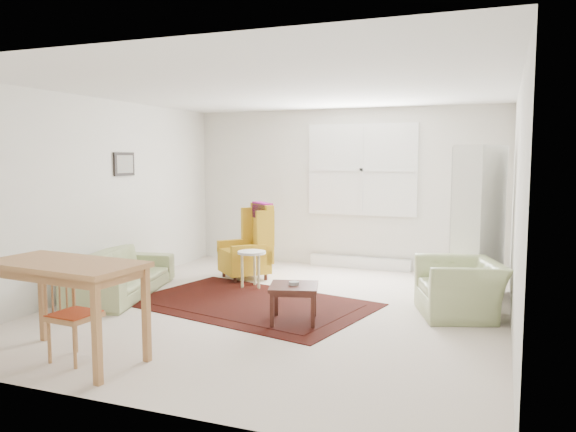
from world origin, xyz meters
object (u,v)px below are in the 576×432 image
(wingback_chair, at_px, (244,241))
(cabinet, at_px, (479,221))
(sofa, at_px, (122,265))
(stool, at_px, (252,269))
(armchair, at_px, (460,283))
(desk, at_px, (67,311))
(coffee_table, at_px, (294,304))
(desk_chair, at_px, (74,314))

(wingback_chair, bearing_deg, cabinet, 46.86)
(sofa, relative_size, wingback_chair, 1.72)
(sofa, bearing_deg, wingback_chair, -49.66)
(stool, bearing_deg, cabinet, 14.14)
(armchair, bearing_deg, stool, -117.04)
(armchair, relative_size, stool, 1.89)
(desk, bearing_deg, armchair, 41.06)
(armchair, xyz_separation_m, cabinet, (0.14, 1.09, 0.58))
(coffee_table, relative_size, desk, 0.37)
(armchair, height_order, coffee_table, armchair)
(armchair, xyz_separation_m, coffee_table, (-1.61, -0.91, -0.17))
(desk, bearing_deg, desk_chair, 21.00)
(desk_chair, bearing_deg, sofa, 32.08)
(stool, distance_m, desk_chair, 3.02)
(sofa, xyz_separation_m, coffee_table, (2.45, -0.34, -0.18))
(coffee_table, bearing_deg, armchair, 29.39)
(sofa, distance_m, armchair, 4.10)
(desk, bearing_deg, sofa, 116.17)
(sofa, relative_size, coffee_table, 3.79)
(coffee_table, distance_m, stool, 1.68)
(cabinet, bearing_deg, desk_chair, -107.97)
(coffee_table, bearing_deg, cabinet, 48.86)
(armchair, relative_size, cabinet, 0.50)
(sofa, height_order, wingback_chair, wingback_chair)
(coffee_table, bearing_deg, desk_chair, -128.53)
(sofa, distance_m, cabinet, 4.55)
(sofa, distance_m, stool, 1.67)
(cabinet, bearing_deg, coffee_table, -109.15)
(wingback_chair, relative_size, cabinet, 0.58)
(sofa, bearing_deg, stool, -69.50)
(armchair, relative_size, desk, 0.70)
(sofa, relative_size, desk_chair, 2.29)
(desk, bearing_deg, wingback_chair, 89.97)
(coffee_table, xyz_separation_m, desk, (-1.43, -1.74, 0.23))
(sofa, bearing_deg, cabinet, -82.55)
(wingback_chair, bearing_deg, desk_chair, -46.21)
(stool, height_order, desk, desk)
(wingback_chair, height_order, cabinet, cabinet)
(armchair, height_order, desk_chair, desk_chair)
(sofa, distance_m, desk_chair, 2.33)
(stool, distance_m, desk, 3.05)
(sofa, relative_size, armchair, 1.99)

